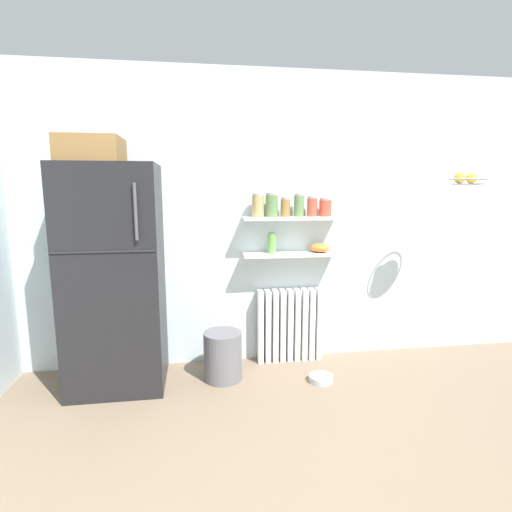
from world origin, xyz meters
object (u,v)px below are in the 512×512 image
at_px(storage_jar_0, 258,206).
at_px(storage_jar_5, 325,207).
at_px(trash_bin, 223,356).
at_px(hanging_fruit_basket, 467,180).
at_px(storage_jar_1, 272,205).
at_px(shelf_bowl, 320,248).
at_px(refrigerator, 114,273).
at_px(storage_jar_4, 312,207).
at_px(radiator, 289,325).
at_px(storage_jar_2, 285,207).
at_px(pet_food_bowl, 321,378).
at_px(storage_jar_3, 299,205).
at_px(vase, 272,243).

distance_m(storage_jar_0, storage_jar_5, 0.60).
height_order(trash_bin, hanging_fruit_basket, hanging_fruit_basket).
distance_m(storage_jar_1, trash_bin, 1.35).
bearing_deg(trash_bin, shelf_bowl, 16.32).
xyz_separation_m(refrigerator, shelf_bowl, (1.75, 0.21, 0.13)).
height_order(storage_jar_4, storage_jar_5, storage_jar_4).
xyz_separation_m(radiator, storage_jar_2, (-0.06, -0.03, 1.09)).
height_order(storage_jar_1, trash_bin, storage_jar_1).
distance_m(storage_jar_0, storage_jar_4, 0.48).
bearing_deg(trash_bin, storage_jar_5, 15.65).
bearing_deg(storage_jar_4, storage_jar_2, 180.00).
distance_m(storage_jar_5, hanging_fruit_basket, 1.14).
bearing_deg(pet_food_bowl, storage_jar_3, 103.61).
height_order(storage_jar_5, vase, storage_jar_5).
distance_m(storage_jar_1, storage_jar_4, 0.36).
distance_m(storage_jar_1, vase, 0.33).
relative_size(shelf_bowl, pet_food_bowl, 0.88).
relative_size(refrigerator, storage_jar_2, 11.60).
bearing_deg(hanging_fruit_basket, storage_jar_1, 163.34).
relative_size(storage_jar_1, shelf_bowl, 1.17).
bearing_deg(storage_jar_5, hanging_fruit_basket, -23.78).
bearing_deg(pet_food_bowl, storage_jar_4, 87.78).
bearing_deg(storage_jar_4, trash_bin, -162.18).
relative_size(storage_jar_0, storage_jar_2, 1.18).
bearing_deg(vase, storage_jar_1, -180.00).
height_order(storage_jar_3, storage_jar_4, storage_jar_3).
bearing_deg(trash_bin, hanging_fruit_basket, -5.44).
bearing_deg(storage_jar_5, storage_jar_4, 180.00).
bearing_deg(storage_jar_0, storage_jar_2, 0.00).
distance_m(storage_jar_2, trash_bin, 1.38).
xyz_separation_m(radiator, storage_jar_4, (0.18, -0.03, 1.09)).
bearing_deg(storage_jar_1, vase, 0.00).
relative_size(radiator, storage_jar_0, 3.36).
height_order(radiator, storage_jar_4, storage_jar_4).
bearing_deg(pet_food_bowl, storage_jar_1, 128.80).
bearing_deg(pet_food_bowl, radiator, 109.68).
bearing_deg(trash_bin, pet_food_bowl, -11.71).
bearing_deg(pet_food_bowl, shelf_bowl, 77.29).
bearing_deg(storage_jar_0, refrigerator, -170.06).
bearing_deg(storage_jar_0, storage_jar_3, 0.00).
xyz_separation_m(radiator, hanging_fruit_basket, (1.32, -0.48, 1.32)).
bearing_deg(vase, hanging_fruit_basket, -16.70).
relative_size(storage_jar_2, pet_food_bowl, 0.84).
xyz_separation_m(radiator, storage_jar_0, (-0.30, -0.03, 1.10)).
distance_m(shelf_bowl, trash_bin, 1.27).
height_order(storage_jar_1, vase, storage_jar_1).
relative_size(radiator, storage_jar_5, 4.19).
bearing_deg(storage_jar_0, pet_food_bowl, -42.67).
bearing_deg(storage_jar_2, pet_food_bowl, -62.39).
relative_size(storage_jar_4, shelf_bowl, 1.00).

